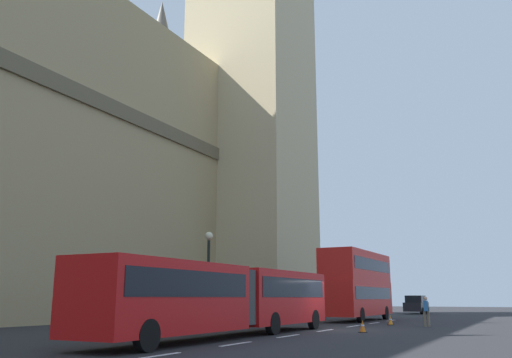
% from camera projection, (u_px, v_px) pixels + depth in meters
% --- Properties ---
extents(ground_plane, '(160.00, 160.00, 0.00)m').
position_uv_depth(ground_plane, '(331.00, 330.00, 27.94)').
color(ground_plane, '#262628').
extents(lane_centre_marking, '(29.80, 0.16, 0.01)m').
position_uv_depth(lane_centre_marking, '(325.00, 330.00, 27.25)').
color(lane_centre_marking, silver).
rests_on(lane_centre_marking, ground_plane).
extents(articulated_bus, '(16.82, 2.54, 2.90)m').
position_uv_depth(articulated_bus, '(229.00, 295.00, 23.01)').
color(articulated_bus, red).
rests_on(articulated_bus, ground_plane).
extents(double_decker_bus, '(10.15, 2.54, 4.90)m').
position_uv_depth(double_decker_bus, '(357.00, 283.00, 39.46)').
color(double_decker_bus, red).
rests_on(double_decker_bus, ground_plane).
extents(sedan_lead, '(4.40, 1.86, 1.85)m').
position_uv_depth(sedan_lead, '(416.00, 305.00, 55.81)').
color(sedan_lead, black).
rests_on(sedan_lead, ground_plane).
extents(traffic_cone_west, '(0.36, 0.36, 0.58)m').
position_uv_depth(traffic_cone_west, '(363.00, 326.00, 25.74)').
color(traffic_cone_west, black).
rests_on(traffic_cone_west, ground_plane).
extents(traffic_cone_middle, '(0.36, 0.36, 0.58)m').
position_uv_depth(traffic_cone_middle, '(390.00, 320.00, 32.90)').
color(traffic_cone_middle, black).
rests_on(traffic_cone_middle, ground_plane).
extents(street_lamp, '(0.44, 0.44, 5.27)m').
position_uv_depth(street_lamp, '(208.00, 272.00, 30.04)').
color(street_lamp, black).
rests_on(street_lamp, ground_plane).
extents(pedestrian_near_cones, '(0.43, 0.36, 1.69)m').
position_uv_depth(pedestrian_near_cones, '(426.00, 310.00, 31.07)').
color(pedestrian_near_cones, '#726651').
rests_on(pedestrian_near_cones, ground_plane).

